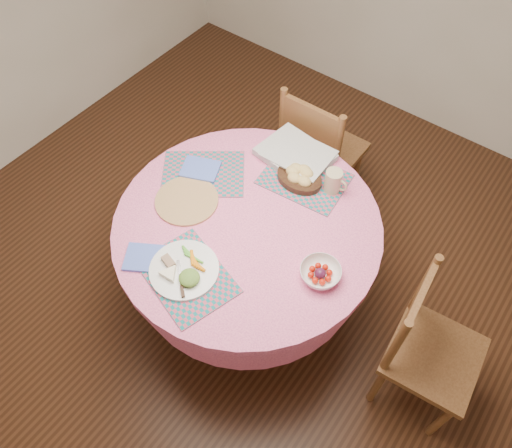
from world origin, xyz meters
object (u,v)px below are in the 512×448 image
Objects in this scene: bread_bowl at (300,176)px; wicker_trivet at (187,200)px; dinner_plate at (184,270)px; dining_table at (248,246)px; chair_right at (426,347)px; chair_back at (318,150)px; fruit_bowl at (320,273)px; latte_mug at (334,181)px.

wicker_trivet is at bearing -129.74° from bread_bowl.
dinner_plate reaches higher than wicker_trivet.
dinner_plate is at bearing -97.85° from dining_table.
dining_table is 1.40× the size of chair_right.
chair_right reaches higher than dining_table.
dinner_plate is at bearing 92.48° from chair_back.
dinner_plate is 0.57m from fruit_bowl.
chair_back is at bearing 77.75° from wicker_trivet.
fruit_bowl is at bearing -5.47° from dining_table.
fruit_bowl is at bearing -46.55° from bread_bowl.
latte_mug is (0.21, 0.40, 0.26)m from dining_table.
chair_back reaches higher than latte_mug.
latte_mug is at bearing 71.38° from dinner_plate.
chair_back is at bearing 49.80° from chair_right.
latte_mug reaches higher than fruit_bowl.
wicker_trivet is 0.70m from latte_mug.
chair_right is 0.95× the size of chair_back.
wicker_trivet is at bearing 77.38° from chair_back.
latte_mug is at bearing 126.62° from chair_back.
chair_right is 0.62m from fruit_bowl.
chair_back is 0.58m from bread_bowl.
chair_back is 3.11× the size of dinner_plate.
fruit_bowl is at bearing 35.16° from dinner_plate.
chair_back reaches higher than fruit_bowl.
bread_bowl is (0.10, 0.72, 0.02)m from dinner_plate.
chair_right is 1.28m from wicker_trivet.
dining_table is 10.36× the size of latte_mug.
latte_mug is (-0.72, 0.30, 0.35)m from chair_right.
chair_right is 0.86m from latte_mug.
latte_mug is (0.51, 0.47, 0.06)m from wicker_trivet.
chair_right reaches higher than wicker_trivet.
dinner_plate is 0.81m from latte_mug.
chair_back is 1.23m from dinner_plate.
bread_bowl is at bearing 68.58° from chair_right.
chair_right is 1.13m from dinner_plate.
dinner_plate is at bearing -144.84° from fruit_bowl.
chair_back is at bearing 121.61° from fruit_bowl.
dining_table is at bearing 13.58° from wicker_trivet.
chair_back is at bearing 97.67° from dining_table.
latte_mug is (0.26, 0.77, 0.05)m from dinner_plate.
bread_bowl is 0.17m from latte_mug.
dinner_plate is 0.73m from bread_bowl.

